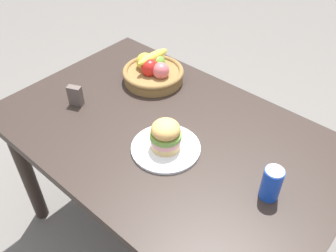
{
  "coord_description": "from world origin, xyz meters",
  "views": [
    {
      "loc": [
        0.72,
        -0.81,
        1.73
      ],
      "look_at": [
        0.02,
        -0.02,
        0.81
      ],
      "focal_mm": 38.67,
      "sensor_mm": 36.0,
      "label": 1
    }
  ],
  "objects_px": {
    "sandwich": "(166,135)",
    "soda_can": "(271,183)",
    "plate": "(166,148)",
    "fruit_basket": "(153,72)",
    "napkin_holder": "(75,96)"
  },
  "relations": [
    {
      "from": "napkin_holder",
      "to": "sandwich",
      "type": "bearing_deg",
      "value": -17.98
    },
    {
      "from": "plate",
      "to": "soda_can",
      "type": "relative_size",
      "value": 2.11
    },
    {
      "from": "plate",
      "to": "napkin_holder",
      "type": "distance_m",
      "value": 0.49
    },
    {
      "from": "plate",
      "to": "soda_can",
      "type": "distance_m",
      "value": 0.41
    },
    {
      "from": "sandwich",
      "to": "fruit_basket",
      "type": "relative_size",
      "value": 0.43
    },
    {
      "from": "soda_can",
      "to": "fruit_basket",
      "type": "bearing_deg",
      "value": 162.02
    },
    {
      "from": "plate",
      "to": "fruit_basket",
      "type": "distance_m",
      "value": 0.47
    },
    {
      "from": "soda_can",
      "to": "fruit_basket",
      "type": "relative_size",
      "value": 0.43
    },
    {
      "from": "sandwich",
      "to": "napkin_holder",
      "type": "xyz_separation_m",
      "value": [
        -0.48,
        -0.05,
        -0.03
      ]
    },
    {
      "from": "plate",
      "to": "napkin_holder",
      "type": "xyz_separation_m",
      "value": [
        -0.48,
        -0.05,
        0.04
      ]
    },
    {
      "from": "plate",
      "to": "fruit_basket",
      "type": "height_order",
      "value": "fruit_basket"
    },
    {
      "from": "sandwich",
      "to": "soda_can",
      "type": "distance_m",
      "value": 0.41
    },
    {
      "from": "sandwich",
      "to": "soda_can",
      "type": "xyz_separation_m",
      "value": [
        0.41,
        0.06,
        -0.01
      ]
    },
    {
      "from": "sandwich",
      "to": "fruit_basket",
      "type": "height_order",
      "value": "sandwich"
    },
    {
      "from": "plate",
      "to": "soda_can",
      "type": "height_order",
      "value": "soda_can"
    }
  ]
}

